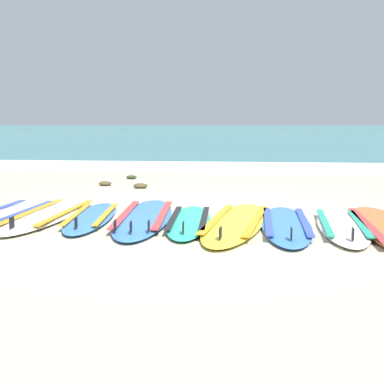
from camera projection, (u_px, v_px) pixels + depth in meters
The scene contains 14 objects.
ground_plane at pixel (184, 222), 5.85m from camera, with size 80.00×80.00×0.00m, color #B7AD93.
sea at pixel (233, 132), 40.73m from camera, with size 80.00×60.00×0.10m, color teal.
wave_foam_strip at pixel (213, 167), 11.85m from camera, with size 80.00×1.38×0.11m, color white.
surfboard_0 at pixel (7, 215), 6.10m from camera, with size 0.71×2.28×0.18m.
surfboard_1 at pixel (50, 214), 6.12m from camera, with size 0.70×2.37×0.18m.
surfboard_2 at pixel (91, 217), 5.96m from camera, with size 0.64×1.96×0.18m.
surfboard_3 at pixel (144, 217), 5.95m from camera, with size 0.74×2.47×0.18m.
surfboard_4 at pixel (189, 221), 5.73m from camera, with size 0.53×1.92×0.18m.
surfboard_5 at pixel (236, 222), 5.66m from camera, with size 0.96×2.49×0.18m.
surfboard_6 at pixel (286, 224), 5.55m from camera, with size 0.60×2.16×0.18m.
surfboard_7 at pixel (342, 226), 5.48m from camera, with size 0.64×2.05×0.18m.
seaweed_clump_near_shoreline at pixel (131, 177), 9.94m from camera, with size 0.21×0.16×0.07m, color #2D381E.
seaweed_clump_mid_sand at pixel (105, 183), 8.96m from camera, with size 0.22×0.18×0.08m, color #4C4228.
seaweed_clump_by_the_boards at pixel (140, 186), 8.64m from camera, with size 0.24×0.19×0.08m, color #4C4228.
Camera 1 is at (0.63, -5.70, 1.19)m, focal length 47.79 mm.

